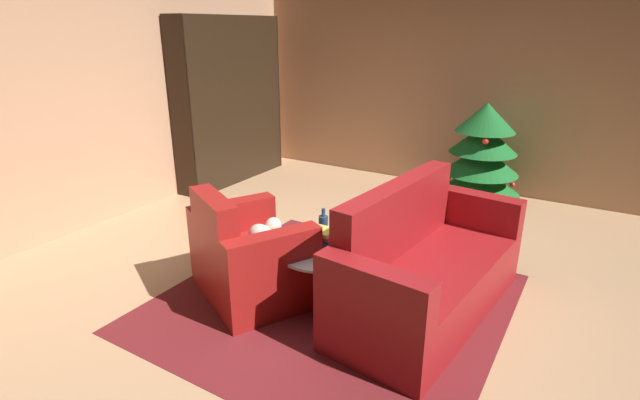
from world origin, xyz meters
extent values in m
plane|color=tan|center=(0.00, 0.00, 0.00)|extent=(7.80, 7.80, 0.00)
cube|color=tan|center=(0.00, 3.28, 1.33)|extent=(5.91, 0.06, 2.66)
cube|color=tan|center=(-2.92, 0.00, 1.33)|extent=(0.06, 6.62, 2.66)
cube|color=maroon|center=(0.14, -0.21, 0.00)|extent=(2.53, 2.51, 0.01)
cube|color=black|center=(-2.55, 1.92, 1.10)|extent=(0.03, 1.83, 2.20)
cube|color=black|center=(-2.70, 2.83, 1.10)|extent=(0.34, 0.03, 2.20)
cube|color=black|center=(-2.70, 1.02, 1.10)|extent=(0.34, 0.02, 2.20)
cube|color=black|center=(-2.70, 1.92, 0.01)|extent=(0.32, 1.78, 0.03)
cube|color=black|center=(-2.70, 1.92, 0.38)|extent=(0.32, 1.78, 0.03)
cube|color=black|center=(-2.70, 1.92, 0.74)|extent=(0.32, 1.78, 0.02)
cube|color=black|center=(-2.70, 1.92, 1.10)|extent=(0.32, 1.78, 0.02)
cube|color=black|center=(-2.70, 1.92, 1.46)|extent=(0.32, 1.78, 0.02)
cube|color=black|center=(-2.70, 1.92, 1.83)|extent=(0.32, 1.78, 0.02)
cube|color=black|center=(-2.70, 1.92, 2.19)|extent=(0.32, 1.78, 0.03)
cube|color=black|center=(-2.83, 1.92, 0.68)|extent=(0.05, 0.93, 0.58)
cube|color=black|center=(-2.80, 1.92, 0.68)|extent=(0.03, 0.96, 0.61)
cube|color=#884893|center=(-2.74, 2.75, 0.17)|extent=(0.24, 0.03, 0.29)
cube|color=#B52E1D|center=(-2.77, 2.71, 0.13)|extent=(0.18, 0.04, 0.21)
cube|color=#216A8F|center=(-2.74, 2.67, 0.12)|extent=(0.24, 0.04, 0.19)
cube|color=#7E5293|center=(-2.76, 2.62, 0.17)|extent=(0.20, 0.05, 0.28)
cube|color=#7F4997|center=(-2.74, 2.56, 0.18)|extent=(0.25, 0.04, 0.30)
cube|color=orange|center=(-2.78, 2.52, 0.14)|extent=(0.16, 0.03, 0.23)
cube|color=#B6A39A|center=(-2.75, 2.75, 1.25)|extent=(0.22, 0.03, 0.26)
cube|color=gold|center=(-2.75, 2.71, 1.22)|extent=(0.22, 0.04, 0.21)
cube|color=brown|center=(-2.77, 2.66, 1.22)|extent=(0.18, 0.04, 0.22)
cube|color=gold|center=(-2.78, 2.61, 1.24)|extent=(0.17, 0.04, 0.25)
cube|color=orange|center=(-2.74, 2.57, 1.22)|extent=(0.25, 0.04, 0.22)
cube|color=#523033|center=(-2.75, 2.52, 1.24)|extent=(0.24, 0.04, 0.26)
cube|color=#BEA692|center=(-2.78, 2.76, 1.62)|extent=(0.17, 0.04, 0.28)
cube|color=red|center=(-2.79, 2.71, 1.63)|extent=(0.16, 0.05, 0.31)
cube|color=#0B7897|center=(-2.74, 2.66, 1.61)|extent=(0.24, 0.04, 0.26)
cube|color=gold|center=(-2.75, 2.60, 1.58)|extent=(0.23, 0.05, 0.20)
cube|color=#378548|center=(-2.76, 2.55, 1.57)|extent=(0.20, 0.04, 0.19)
cube|color=#954C98|center=(-2.76, 2.50, 1.57)|extent=(0.22, 0.04, 0.19)
cube|color=#865997|center=(-2.75, 2.45, 1.61)|extent=(0.24, 0.04, 0.27)
cube|color=gold|center=(-2.75, 2.78, 1.97)|extent=(0.22, 0.04, 0.25)
cube|color=purple|center=(-2.77, 2.74, 1.94)|extent=(0.19, 0.03, 0.21)
cube|color=#107D96|center=(-2.75, 2.71, 1.98)|extent=(0.23, 0.03, 0.27)
cube|color=orange|center=(-2.76, 2.67, 1.98)|extent=(0.20, 0.04, 0.28)
cube|color=tan|center=(-2.77, 2.63, 1.95)|extent=(0.18, 0.03, 0.21)
cube|color=maroon|center=(-0.47, -0.42, 0.21)|extent=(0.90, 0.95, 0.41)
cube|color=maroon|center=(-0.61, -0.68, 0.66)|extent=(0.63, 0.44, 0.48)
cube|color=maroon|center=(-0.13, -0.61, 0.34)|extent=(0.48, 0.73, 0.68)
cube|color=maroon|center=(-0.82, -0.24, 0.34)|extent=(0.48, 0.73, 0.68)
ellipsoid|color=beige|center=(-0.42, -0.37, 0.50)|extent=(0.33, 0.29, 0.18)
sphere|color=beige|center=(-0.39, -0.24, 0.56)|extent=(0.13, 0.13, 0.13)
cube|color=maroon|center=(0.83, 0.07, 0.21)|extent=(0.94, 1.59, 0.43)
cube|color=maroon|center=(0.52, 0.11, 0.70)|extent=(0.33, 1.52, 0.55)
cube|color=maroon|center=(0.74, -0.76, 0.36)|extent=(0.80, 0.25, 0.73)
cube|color=maroon|center=(0.92, 0.91, 0.36)|extent=(0.80, 0.25, 0.73)
cylinder|color=black|center=(0.26, -0.20, 0.22)|extent=(0.04, 0.04, 0.43)
cylinder|color=black|center=(-0.04, -0.04, 0.22)|extent=(0.04, 0.04, 0.43)
cylinder|color=black|center=(-0.02, -0.40, 0.22)|extent=(0.04, 0.04, 0.43)
cylinder|color=silver|center=(0.06, -0.21, 0.44)|extent=(0.74, 0.74, 0.02)
cube|color=#D7C854|center=(0.04, -0.20, 0.47)|extent=(0.23, 0.18, 0.03)
cube|color=#B63B20|center=(0.05, -0.21, 0.50)|extent=(0.16, 0.17, 0.03)
cube|color=#305693|center=(0.06, -0.20, 0.52)|extent=(0.18, 0.16, 0.02)
cube|color=#A59787|center=(0.05, -0.21, 0.54)|extent=(0.19, 0.15, 0.02)
cube|color=#B42B2F|center=(0.05, -0.21, 0.57)|extent=(0.18, 0.17, 0.03)
cube|color=gold|center=(0.04, -0.21, 0.59)|extent=(0.20, 0.17, 0.03)
cylinder|color=navy|center=(-0.04, -0.04, 0.55)|extent=(0.08, 0.08, 0.19)
cylinder|color=navy|center=(-0.04, -0.04, 0.67)|extent=(0.03, 0.03, 0.07)
cylinder|color=brown|center=(0.54, 2.66, 0.07)|extent=(0.08, 0.08, 0.15)
cone|color=#196026|center=(0.54, 2.66, 0.32)|extent=(0.97, 0.97, 0.34)
cone|color=#196026|center=(0.54, 2.66, 0.57)|extent=(0.88, 0.88, 0.34)
cone|color=#196026|center=(0.54, 2.66, 0.82)|extent=(0.78, 0.78, 0.34)
cone|color=#196026|center=(0.54, 2.66, 1.07)|extent=(0.69, 0.69, 0.34)
sphere|color=red|center=(0.91, 2.82, 0.27)|extent=(0.06, 0.06, 0.06)
sphere|color=yellow|center=(0.16, 2.58, 0.24)|extent=(0.06, 0.06, 0.06)
sphere|color=red|center=(0.63, 2.35, 0.86)|extent=(0.07, 0.07, 0.07)
sphere|color=yellow|center=(0.24, 2.91, 0.36)|extent=(0.06, 0.06, 0.06)
sphere|color=red|center=(0.15, 2.71, 0.27)|extent=(0.06, 0.06, 0.06)
sphere|color=blue|center=(0.54, 2.94, 1.03)|extent=(0.08, 0.08, 0.08)
camera|label=1|loc=(1.79, -3.10, 2.07)|focal=27.03mm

